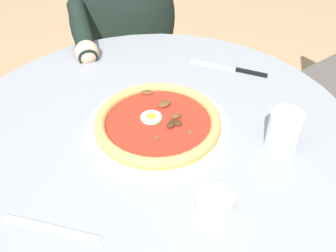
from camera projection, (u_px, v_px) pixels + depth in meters
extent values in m
cylinder|color=gray|center=(154.00, 136.00, 0.86)|extent=(0.95, 0.95, 0.03)
cylinder|color=gray|center=(157.00, 226.00, 1.09)|extent=(0.12, 0.12, 0.68)
cylinder|color=white|center=(158.00, 127.00, 0.85)|extent=(0.33, 0.33, 0.01)
cylinder|color=tan|center=(158.00, 124.00, 0.85)|extent=(0.29, 0.29, 0.01)
torus|color=tan|center=(158.00, 121.00, 0.84)|extent=(0.29, 0.29, 0.02)
cylinder|color=red|center=(158.00, 122.00, 0.84)|extent=(0.27, 0.27, 0.00)
cylinder|color=white|center=(151.00, 117.00, 0.85)|extent=(0.05, 0.05, 0.00)
ellipsoid|color=yellow|center=(151.00, 117.00, 0.85)|extent=(0.02, 0.02, 0.02)
ellipsoid|color=#3D2314|center=(171.00, 126.00, 0.82)|extent=(0.03, 0.02, 0.01)
ellipsoid|color=#3D2314|center=(176.00, 123.00, 0.83)|extent=(0.03, 0.03, 0.01)
ellipsoid|color=brown|center=(176.00, 116.00, 0.85)|extent=(0.03, 0.03, 0.01)
ellipsoid|color=brown|center=(147.00, 92.00, 0.92)|extent=(0.02, 0.03, 0.01)
ellipsoid|color=brown|center=(164.00, 104.00, 0.88)|extent=(0.04, 0.04, 0.01)
ellipsoid|color=#2D6B28|center=(157.00, 138.00, 0.80)|extent=(0.01, 0.01, 0.00)
ellipsoid|color=#2D6B28|center=(190.00, 133.00, 0.81)|extent=(0.01, 0.01, 0.00)
ellipsoid|color=#2D6B28|center=(158.00, 125.00, 0.83)|extent=(0.01, 0.01, 0.00)
cylinder|color=silver|center=(284.00, 130.00, 0.78)|extent=(0.07, 0.07, 0.09)
cylinder|color=silver|center=(281.00, 142.00, 0.81)|extent=(0.06, 0.06, 0.02)
cube|color=silver|center=(213.00, 65.00, 1.06)|extent=(0.03, 0.13, 0.00)
cube|color=black|center=(251.00, 73.00, 1.03)|extent=(0.03, 0.09, 0.01)
cylinder|color=white|center=(215.00, 201.00, 0.68)|extent=(0.07, 0.07, 0.04)
cylinder|color=olive|center=(216.00, 198.00, 0.67)|extent=(0.05, 0.05, 0.01)
cube|color=#BCBCC1|center=(51.00, 228.00, 0.65)|extent=(0.02, 0.19, 0.00)
cube|color=#282833|center=(131.00, 120.00, 1.67)|extent=(0.39, 0.42, 0.45)
ellipsoid|color=black|center=(123.00, 20.00, 1.36)|extent=(0.36, 0.44, 0.50)
cylinder|color=black|center=(81.00, 30.00, 1.14)|extent=(0.26, 0.18, 0.11)
sphere|color=tan|center=(87.00, 52.00, 1.08)|extent=(0.07, 0.07, 0.07)
cube|color=beige|center=(127.00, 71.00, 1.56)|extent=(0.51, 0.51, 0.02)
cube|color=beige|center=(118.00, 11.00, 1.58)|extent=(0.16, 0.33, 0.35)
cylinder|color=#B7B2A8|center=(94.00, 144.00, 1.56)|extent=(0.02, 0.02, 0.44)
cylinder|color=#B7B2A8|center=(175.00, 133.00, 1.61)|extent=(0.02, 0.02, 0.44)
cylinder|color=#B7B2A8|center=(90.00, 96.00, 1.82)|extent=(0.02, 0.02, 0.44)
cylinder|color=#B7B2A8|center=(160.00, 88.00, 1.87)|extent=(0.02, 0.02, 0.44)
cylinder|color=#4C4742|center=(268.00, 133.00, 1.60)|extent=(0.02, 0.02, 0.46)
cylinder|color=#4C4742|center=(321.00, 103.00, 1.76)|extent=(0.02, 0.02, 0.46)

